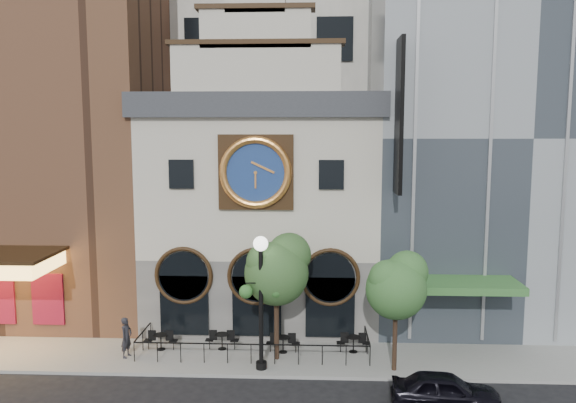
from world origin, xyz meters
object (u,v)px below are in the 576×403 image
at_px(car_right, 446,391).
at_px(pedestrian, 126,337).
at_px(bistro_0, 161,340).
at_px(bistro_1, 222,340).
at_px(tree_left, 278,268).
at_px(tree_right, 397,284).
at_px(bistro_2, 283,343).
at_px(lamppost, 261,288).
at_px(bistro_3, 353,343).

distance_m(car_right, pedestrian, 14.18).
relative_size(bistro_0, bistro_1, 1.00).
xyz_separation_m(bistro_1, pedestrian, (-4.24, -1.11, 0.47)).
xyz_separation_m(bistro_0, tree_left, (5.63, -0.79, 3.78)).
distance_m(car_right, tree_right, 4.75).
distance_m(bistro_0, pedestrian, 1.69).
bearing_deg(bistro_1, bistro_0, -176.40).
bearing_deg(bistro_1, bistro_2, -5.11).
distance_m(bistro_0, tree_right, 11.48).
relative_size(car_right, lamppost, 0.69).
bearing_deg(bistro_2, bistro_0, 179.22).
bearing_deg(lamppost, bistro_3, 20.48).
distance_m(tree_left, tree_right, 5.31).
xyz_separation_m(pedestrian, tree_left, (6.97, 0.13, 3.31)).
xyz_separation_m(bistro_1, tree_right, (7.93, -1.96, 3.37)).
xyz_separation_m(pedestrian, lamppost, (6.32, -1.03, 2.71)).
xyz_separation_m(bistro_2, tree_right, (5.00, -1.70, 3.37)).
height_order(bistro_1, car_right, car_right).
height_order(bistro_0, lamppost, lamppost).
bearing_deg(tree_left, car_right, -31.65).
xyz_separation_m(bistro_2, tree_left, (-0.20, -0.71, 3.78)).
xyz_separation_m(bistro_2, lamppost, (-0.85, -1.87, 3.19)).
bearing_deg(lamppost, bistro_1, 128.47).
height_order(bistro_2, car_right, car_right).
bearing_deg(tree_right, bistro_1, 166.13).
relative_size(bistro_2, pedestrian, 0.84).
height_order(bistro_0, tree_left, tree_left).
bearing_deg(bistro_0, car_right, -21.71).
distance_m(bistro_2, car_right, 8.04).
bearing_deg(pedestrian, lamppost, -85.45).
height_order(bistro_2, tree_right, tree_right).
xyz_separation_m(bistro_0, pedestrian, (-1.34, -0.92, 0.47)).
distance_m(bistro_3, pedestrian, 10.54).
height_order(car_right, tree_right, tree_right).
bearing_deg(bistro_1, tree_right, -13.87).
xyz_separation_m(bistro_1, car_right, (9.37, -5.07, 0.08)).
bearing_deg(bistro_1, lamppost, -45.78).
bearing_deg(lamppost, tree_left, 54.92).
relative_size(car_right, pedestrian, 2.18).
xyz_separation_m(bistro_1, lamppost, (2.08, -2.13, 3.19)).
bearing_deg(car_right, tree_right, 29.45).
height_order(car_right, lamppost, lamppost).
bearing_deg(pedestrian, tree_right, -80.22).
distance_m(bistro_3, tree_right, 4.21).
bearing_deg(bistro_2, pedestrian, -173.28).
height_order(bistro_2, lamppost, lamppost).
height_order(bistro_1, pedestrian, pedestrian).
bearing_deg(bistro_0, lamppost, -21.40).
xyz_separation_m(lamppost, tree_left, (0.65, 1.16, 0.59)).
height_order(bistro_1, bistro_2, same).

